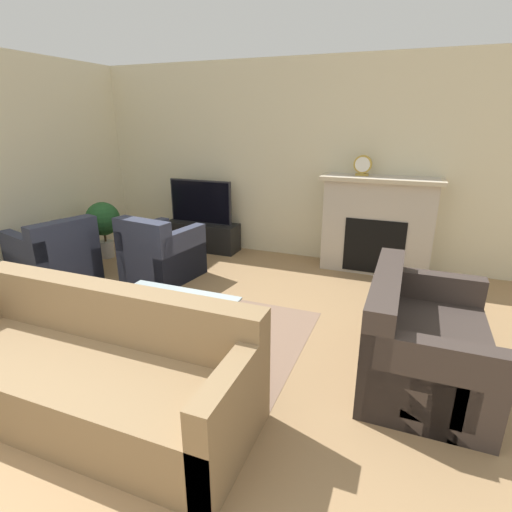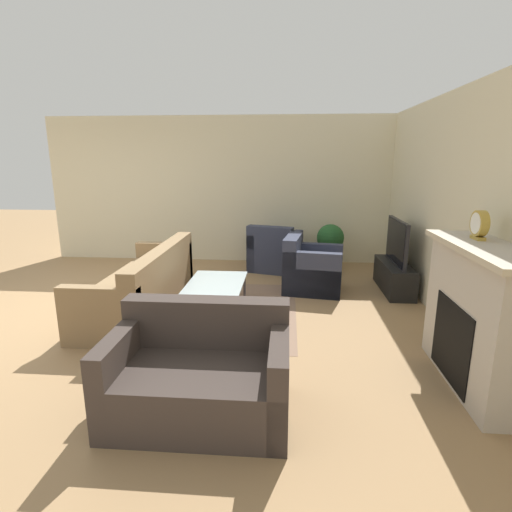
{
  "view_description": "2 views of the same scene",
  "coord_description": "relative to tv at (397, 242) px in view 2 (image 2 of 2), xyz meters",
  "views": [
    {
      "loc": [
        1.84,
        -0.55,
        1.93
      ],
      "look_at": [
        0.49,
        2.89,
        0.66
      ],
      "focal_mm": 28.0,
      "sensor_mm": 36.0,
      "label": 1
    },
    {
      "loc": [
        4.77,
        3.05,
        1.93
      ],
      "look_at": [
        0.31,
        2.7,
        0.84
      ],
      "focal_mm": 28.0,
      "sensor_mm": 36.0,
      "label": 2
    }
  ],
  "objects": [
    {
      "name": "potted_plant",
      "position": [
        -1.13,
        -0.84,
        -0.21
      ],
      "size": [
        0.48,
        0.48,
        0.81
      ],
      "color": "beige",
      "rests_on": "ground_plane"
    },
    {
      "name": "armchair_accent",
      "position": [
        0.1,
        -1.25,
        -0.45
      ],
      "size": [
        0.86,
        0.93,
        0.82
      ],
      "rotation": [
        0.0,
        0.0,
        2.99
      ],
      "color": "#33384C",
      "rests_on": "ground_plane"
    },
    {
      "name": "coffee_table",
      "position": [
        1.04,
        -2.51,
        -0.4
      ],
      "size": [
        1.13,
        0.71,
        0.38
      ],
      "color": "#333338",
      "rests_on": "ground_plane"
    },
    {
      "name": "wall_back",
      "position": [
        1.1,
        0.3,
        0.6
      ],
      "size": [
        8.47,
        0.06,
        2.7
      ],
      "color": "beige",
      "rests_on": "ground_plane"
    },
    {
      "name": "mantel_clock",
      "position": [
        2.32,
        0.05,
        0.63
      ],
      "size": [
        0.22,
        0.07,
        0.25
      ],
      "color": "#B79338",
      "rests_on": "fireplace"
    },
    {
      "name": "wall_left",
      "position": [
        -1.67,
        -2.2,
        0.6
      ],
      "size": [
        0.06,
        7.92,
        2.7
      ],
      "color": "beige",
      "rests_on": "ground_plane"
    },
    {
      "name": "area_rug",
      "position": [
        1.04,
        -2.43,
        -0.74
      ],
      "size": [
        2.33,
        1.91,
        0.0
      ],
      "color": "#896B56",
      "rests_on": "ground_plane"
    },
    {
      "name": "tv_stand",
      "position": [
        -0.0,
        0.0,
        -0.54
      ],
      "size": [
        1.14,
        0.37,
        0.42
      ],
      "color": "black",
      "rests_on": "ground_plane"
    },
    {
      "name": "couch_sectional",
      "position": [
        1.03,
        -3.47,
        -0.46
      ],
      "size": [
        2.35,
        0.85,
        0.82
      ],
      "color": "#8C704C",
      "rests_on": "ground_plane"
    },
    {
      "name": "ground_plane",
      "position": [
        1.1,
        -4.66,
        -0.75
      ],
      "size": [
        20.0,
        20.0,
        0.0
      ],
      "primitive_type": "plane",
      "color": "#9E7A51"
    },
    {
      "name": "armchair_by_window",
      "position": [
        -1.05,
        -1.82,
        -0.45
      ],
      "size": [
        1.05,
        0.99,
        0.82
      ],
      "rotation": [
        0.0,
        0.0,
        -1.84
      ],
      "color": "#33384C",
      "rests_on": "ground_plane"
    },
    {
      "name": "fireplace",
      "position": [
        2.57,
        0.04,
        -0.1
      ],
      "size": [
        1.48,
        0.5,
        1.24
      ],
      "color": "#BCB2A3",
      "rests_on": "ground_plane"
    },
    {
      "name": "tv",
      "position": [
        0.0,
        0.0,
        0.0
      ],
      "size": [
        0.99,
        0.06,
        0.65
      ],
      "color": "#232328",
      "rests_on": "tv_stand"
    },
    {
      "name": "couch_loveseat",
      "position": [
        3.14,
        -2.25,
        -0.45
      ],
      "size": [
        0.87,
        1.35,
        0.82
      ],
      "rotation": [
        0.0,
        0.0,
        1.57
      ],
      "color": "#3D332D",
      "rests_on": "ground_plane"
    }
  ]
}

